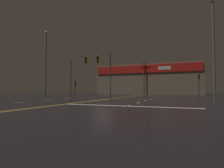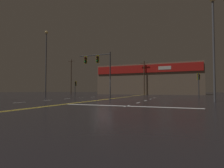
{
  "view_description": "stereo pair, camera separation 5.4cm",
  "coord_description": "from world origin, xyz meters",
  "px_view_note": "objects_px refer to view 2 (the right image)",
  "views": [
    {
      "loc": [
        8.6,
        -19.22,
        1.1
      ],
      "look_at": [
        0.0,
        3.08,
        2.0
      ],
      "focal_mm": 28.0,
      "sensor_mm": 36.0,
      "label": 1
    },
    {
      "loc": [
        8.65,
        -19.2,
        1.1
      ],
      "look_at": [
        0.0,
        3.08,
        2.0
      ],
      "focal_mm": 28.0,
      "sensor_mm": 36.0,
      "label": 2
    }
  ],
  "objects_px": {
    "traffic_signal_corner_northwest": "(75,85)",
    "traffic_signal_corner_northeast": "(199,80)",
    "streetlight_median_approach": "(213,35)",
    "streetlight_near_right": "(46,56)",
    "traffic_signal_median": "(97,64)"
  },
  "relations": [
    {
      "from": "streetlight_near_right",
      "to": "streetlight_median_approach",
      "type": "height_order",
      "value": "streetlight_near_right"
    },
    {
      "from": "traffic_signal_corner_northwest",
      "to": "streetlight_median_approach",
      "type": "relative_size",
      "value": 0.29
    },
    {
      "from": "traffic_signal_corner_northeast",
      "to": "streetlight_median_approach",
      "type": "relative_size",
      "value": 0.35
    },
    {
      "from": "traffic_signal_median",
      "to": "traffic_signal_corner_northwest",
      "type": "relative_size",
      "value": 1.95
    },
    {
      "from": "streetlight_near_right",
      "to": "streetlight_median_approach",
      "type": "xyz_separation_m",
      "value": [
        25.13,
        -4.48,
        -0.57
      ]
    },
    {
      "from": "traffic_signal_corner_northwest",
      "to": "traffic_signal_median",
      "type": "bearing_deg",
      "value": -45.91
    },
    {
      "from": "traffic_signal_corner_northeast",
      "to": "traffic_signal_median",
      "type": "bearing_deg",
      "value": -143.49
    },
    {
      "from": "streetlight_median_approach",
      "to": "traffic_signal_median",
      "type": "bearing_deg",
      "value": 177.76
    },
    {
      "from": "streetlight_near_right",
      "to": "traffic_signal_median",
      "type": "bearing_deg",
      "value": -18.29
    },
    {
      "from": "traffic_signal_corner_northeast",
      "to": "traffic_signal_corner_northwest",
      "type": "bearing_deg",
      "value": 177.11
    },
    {
      "from": "streetlight_near_right",
      "to": "streetlight_median_approach",
      "type": "relative_size",
      "value": 1.1
    },
    {
      "from": "traffic_signal_corner_northwest",
      "to": "traffic_signal_corner_northeast",
      "type": "bearing_deg",
      "value": -2.89
    },
    {
      "from": "traffic_signal_corner_northwest",
      "to": "streetlight_median_approach",
      "type": "height_order",
      "value": "streetlight_median_approach"
    },
    {
      "from": "traffic_signal_median",
      "to": "traffic_signal_corner_northeast",
      "type": "distance_m",
      "value": 15.82
    },
    {
      "from": "traffic_signal_median",
      "to": "traffic_signal_corner_northwest",
      "type": "xyz_separation_m",
      "value": [
        -10.17,
        10.5,
        -2.33
      ]
    }
  ]
}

